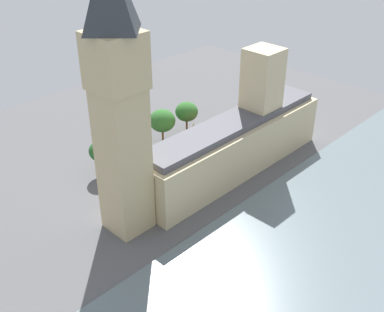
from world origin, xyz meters
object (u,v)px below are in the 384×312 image
(double_decker_bus_leading, at_px, (139,165))
(pedestrian_trailing, at_px, (136,190))
(plane_tree_under_trees, at_px, (162,121))
(plane_tree_kerbside, at_px, (101,151))
(double_decker_bus_far_end, at_px, (204,133))
(street_lamp_slot_10, at_px, (137,141))
(pedestrian_corner, at_px, (216,150))
(car_dark_green_opposite_hall, at_px, (180,150))
(parliament_building, at_px, (238,139))
(street_lamp_by_river_gate, at_px, (142,138))
(car_white_near_tower, at_px, (239,124))
(plane_tree_midblock, at_px, (187,112))
(clock_tower, at_px, (118,96))

(double_decker_bus_leading, bearing_deg, pedestrian_trailing, -47.07)
(plane_tree_under_trees, distance_m, plane_tree_kerbside, 21.36)
(double_decker_bus_far_end, height_order, street_lamp_slot_10, street_lamp_slot_10)
(pedestrian_trailing, distance_m, pedestrian_corner, 26.67)
(pedestrian_trailing, bearing_deg, plane_tree_kerbside, -105.29)
(double_decker_bus_far_end, height_order, pedestrian_corner, double_decker_bus_far_end)
(car_dark_green_opposite_hall, xyz_separation_m, street_lamp_slot_10, (7.19, 8.59, 3.30))
(double_decker_bus_far_end, relative_size, street_lamp_slot_10, 1.78)
(double_decker_bus_leading, xyz_separation_m, street_lamp_slot_10, (7.32, -5.54, 1.55))
(parliament_building, height_order, plane_tree_under_trees, parliament_building)
(plane_tree_under_trees, height_order, street_lamp_by_river_gate, plane_tree_under_trees)
(car_dark_green_opposite_hall, distance_m, plane_tree_under_trees, 9.81)
(car_dark_green_opposite_hall, distance_m, pedestrian_corner, 9.32)
(parliament_building, xyz_separation_m, plane_tree_kerbside, (21.39, 24.93, -1.71))
(car_white_near_tower, relative_size, plane_tree_kerbside, 0.50)
(car_white_near_tower, bearing_deg, plane_tree_midblock, 58.64)
(plane_tree_kerbside, bearing_deg, clock_tower, 157.31)
(car_white_near_tower, distance_m, plane_tree_midblock, 16.43)
(plane_tree_kerbside, height_order, street_lamp_slot_10, plane_tree_kerbside)
(clock_tower, bearing_deg, pedestrian_trailing, -47.28)
(pedestrian_trailing, distance_m, street_lamp_slot_10, 17.42)
(double_decker_bus_leading, bearing_deg, pedestrian_corner, 71.78)
(car_white_near_tower, bearing_deg, street_lamp_by_river_gate, 76.45)
(car_white_near_tower, bearing_deg, double_decker_bus_leading, 90.85)
(pedestrian_trailing, relative_size, street_lamp_by_river_gate, 0.26)
(parliament_building, distance_m, double_decker_bus_leading, 24.72)
(car_dark_green_opposite_hall, distance_m, double_decker_bus_leading, 14.24)
(parliament_building, relative_size, plane_tree_midblock, 6.14)
(plane_tree_midblock, bearing_deg, street_lamp_by_river_gate, 90.87)
(double_decker_bus_far_end, height_order, plane_tree_kerbside, plane_tree_kerbside)
(car_white_near_tower, height_order, pedestrian_trailing, car_white_near_tower)
(car_dark_green_opposite_hall, bearing_deg, plane_tree_midblock, 130.99)
(clock_tower, distance_m, double_decker_bus_leading, 32.99)
(clock_tower, bearing_deg, street_lamp_slot_10, -43.46)
(double_decker_bus_far_end, distance_m, double_decker_bus_leading, 23.24)
(double_decker_bus_leading, distance_m, street_lamp_by_river_gate, 10.69)
(parliament_building, relative_size, clock_tower, 0.99)
(car_white_near_tower, height_order, plane_tree_kerbside, plane_tree_kerbside)
(plane_tree_midblock, bearing_deg, double_decker_bus_leading, 107.77)
(car_white_near_tower, distance_m, street_lamp_by_river_gate, 30.95)
(pedestrian_corner, distance_m, street_lamp_slot_10, 20.80)
(plane_tree_kerbside, xyz_separation_m, street_lamp_slot_10, (0.88, -11.53, -2.14))
(plane_tree_midblock, distance_m, street_lamp_slot_10, 18.72)
(pedestrian_corner, relative_size, plane_tree_midblock, 0.19)
(car_white_near_tower, bearing_deg, plane_tree_kerbside, 82.55)
(double_decker_bus_leading, bearing_deg, car_dark_green_opposite_hall, 88.48)
(car_white_near_tower, relative_size, plane_tree_midblock, 0.50)
(parliament_building, relative_size, pedestrian_trailing, 34.69)
(car_dark_green_opposite_hall, relative_size, plane_tree_under_trees, 0.47)
(pedestrian_trailing, height_order, plane_tree_midblock, plane_tree_midblock)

